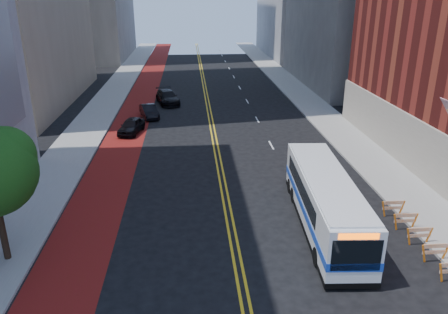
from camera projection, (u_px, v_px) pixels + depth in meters
sidewalk_left at (92, 123)px, 43.86m from camera, size 4.00×140.00×0.15m
sidewalk_right at (325, 117)px, 45.66m from camera, size 4.00×140.00×0.15m
bus_lane_paint at (131, 122)px, 44.18m from camera, size 3.60×140.00×0.01m
center_line_inner at (209, 121)px, 44.77m from camera, size 0.14×140.00×0.01m
center_line_outer at (213, 121)px, 44.80m from camera, size 0.14×140.00×0.01m
lane_dashes at (247, 101)px, 52.59m from camera, size 0.14×98.20×0.01m
construction_barriers at (444, 259)px, 20.52m from camera, size 1.42×10.91×1.00m
transit_bus at (324, 200)px, 24.16m from camera, size 3.24×11.57×3.14m
car_a at (131, 126)px, 40.64m from camera, size 2.54×4.36×1.39m
car_b at (149, 111)px, 45.68m from camera, size 2.48×4.28×1.33m
car_c at (168, 97)px, 51.24m from camera, size 3.34×5.63×1.53m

